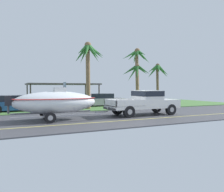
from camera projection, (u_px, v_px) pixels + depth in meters
The scene contains 10 objects.
ground at pixel (90, 107), 23.27m from camera, with size 36.00×22.00×0.11m.
pickup_truck_towing at pixel (147, 101), 16.33m from camera, with size 5.58×2.07×1.81m.
boat_on_trailer at pixel (55, 102), 13.54m from camera, with size 6.31×2.40×2.36m.
parked_sedan_near at pixel (17, 104), 18.49m from camera, with size 4.48×1.83×1.38m.
parked_sedan_far at pixel (101, 100), 23.73m from camera, with size 4.72×1.88×1.38m.
carport_awning at pixel (62, 84), 25.32m from camera, with size 7.73×5.46×2.49m.
palm_tree_near_left at pixel (137, 74), 25.48m from camera, with size 2.97×3.08×4.78m.
palm_tree_near_right at pixel (158, 73), 27.18m from camera, with size 3.14×2.57×5.02m.
palm_tree_mid at pixel (89, 58), 20.37m from camera, with size 2.93×3.09×6.27m.
palm_tree_far_left at pixel (137, 62), 28.00m from camera, with size 3.31×3.14×7.04m.
Camera 1 is at (-7.59, -13.67, 2.02)m, focal length 35.28 mm.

